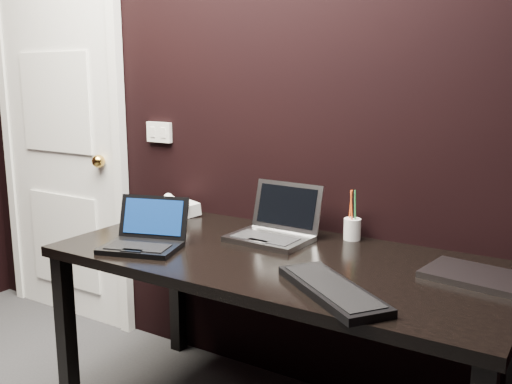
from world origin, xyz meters
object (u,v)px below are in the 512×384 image
Objects in this scene: desk at (279,275)px; silver_laptop at (274,229)px; ext_keyboard at (332,290)px; pen_cup at (352,228)px; mobile_phone at (142,220)px; desk_phone at (178,208)px; door at (61,139)px; closed_laptop at (474,276)px; netbook at (144,238)px.

silver_laptop is (-0.13, 0.17, 0.12)m from desk.
ext_keyboard is 2.23× the size of pen_cup.
silver_laptop reaches higher than mobile_phone.
desk_phone is (-1.05, 0.53, 0.02)m from ext_keyboard.
door is 1.03m from mobile_phone.
silver_laptop is at bearing 137.14° from ext_keyboard.
door is 2.09m from ext_keyboard.
ext_keyboard is 1.37× the size of closed_laptop.
door is 4.65× the size of ext_keyboard.
pen_cup is (-0.18, 0.59, 0.03)m from ext_keyboard.
desk is at bearing -21.19° from desk_phone.
pen_cup is (0.15, 0.34, 0.13)m from desk.
netbook is 0.83m from pen_cup.
desk is (1.65, -0.38, -0.38)m from door.
ext_keyboard is 2.08× the size of desk_phone.
netbook is 1.59× the size of desk_phone.
closed_laptop is at bearing 4.15° from mobile_phone.
ext_keyboard is at bearing -132.37° from closed_laptop.
mobile_phone reaches higher than closed_laptop.
closed_laptop is (0.67, 0.13, 0.09)m from desk.
ext_keyboard is (0.82, -0.05, -0.02)m from netbook.
silver_laptop reaches higher than closed_laptop.
door is 6.08× the size of netbook.
door reaches higher than ext_keyboard.
desk_phone is at bearing -5.86° from door.
desk is at bearing -12.82° from door.
mobile_phone is at bearing -20.50° from door.
desk_phone is (-0.60, 0.11, -0.00)m from silver_laptop.
pen_cup reaches higher than desk_phone.
desk_phone is at bearing 158.81° from desk.
door is 1.73m from desk.
mobile_phone is at bearing 135.14° from netbook.
mobile_phone reaches higher than ext_keyboard.
desk is at bearing 21.44° from netbook.
silver_laptop reaches higher than netbook.
pen_cup reaches higher than ext_keyboard.
door is at bearing 172.49° from silver_laptop.
closed_laptop is at bearing 10.70° from desk.
door reaches higher than mobile_phone.
netbook is at bearing -26.23° from door.
desk_phone is 2.50× the size of mobile_phone.
mobile_phone is at bearing -165.83° from silver_laptop.
desk_phone is at bearing 91.76° from mobile_phone.
silver_laptop is at bearing -148.56° from pen_cup.
closed_laptop is (1.16, 0.32, -0.03)m from netbook.
desk is 0.78m from desk_phone.
closed_laptop is at bearing -6.13° from door.
desk is 0.42m from ext_keyboard.
ext_keyboard is 0.51m from closed_laptop.
mobile_phone is 0.43× the size of pen_cup.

